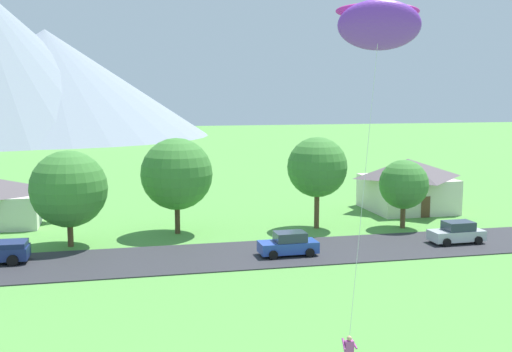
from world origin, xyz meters
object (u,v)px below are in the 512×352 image
(tree_center, at_px, (317,167))
(parked_car_blue_mid_west, at_px, (289,244))
(parked_car_silver_west_end, at_px, (457,233))
(kite_flyer_with_kite, at_px, (379,27))
(tree_left_of_center, at_px, (69,189))
(tree_near_right, at_px, (177,174))
(house_leftmost, at_px, (407,184))
(tree_right_of_center, at_px, (404,184))

(tree_center, xyz_separation_m, parked_car_blue_mid_west, (-4.94, -8.46, -4.46))
(parked_car_silver_west_end, bearing_deg, kite_flyer_with_kite, -131.22)
(tree_left_of_center, height_order, tree_near_right, tree_near_right)
(house_leftmost, height_order, kite_flyer_with_kite, kite_flyer_with_kite)
(tree_left_of_center, bearing_deg, tree_near_right, 17.27)
(tree_center, relative_size, tree_right_of_center, 1.33)
(house_leftmost, relative_size, tree_right_of_center, 1.40)
(tree_center, relative_size, parked_car_blue_mid_west, 1.88)
(parked_car_blue_mid_west, bearing_deg, house_leftmost, 41.40)
(tree_left_of_center, height_order, tree_center, tree_center)
(tree_right_of_center, xyz_separation_m, parked_car_blue_mid_west, (-12.26, -6.88, -2.95))
(house_leftmost, xyz_separation_m, parked_car_blue_mid_west, (-16.38, -14.44, -1.80))
(parked_car_blue_mid_west, bearing_deg, tree_near_right, 127.59)
(parked_car_blue_mid_west, bearing_deg, tree_left_of_center, 157.22)
(tree_left_of_center, bearing_deg, parked_car_silver_west_end, -11.35)
(parked_car_silver_west_end, bearing_deg, tree_near_right, 157.79)
(tree_right_of_center, distance_m, parked_car_blue_mid_west, 14.37)
(tree_right_of_center, distance_m, parked_car_silver_west_end, 7.08)
(house_leftmost, height_order, tree_center, tree_center)
(parked_car_silver_west_end, relative_size, parked_car_blue_mid_west, 1.00)
(house_leftmost, height_order, parked_car_silver_west_end, house_leftmost)
(tree_left_of_center, relative_size, kite_flyer_with_kite, 0.46)
(tree_near_right, height_order, parked_car_blue_mid_west, tree_near_right)
(tree_center, height_order, kite_flyer_with_kite, kite_flyer_with_kite)
(tree_near_right, distance_m, parked_car_silver_west_end, 22.85)
(parked_car_silver_west_end, bearing_deg, tree_center, 138.47)
(tree_center, bearing_deg, parked_car_blue_mid_west, -120.28)
(tree_center, height_order, parked_car_blue_mid_west, tree_center)
(house_leftmost, bearing_deg, tree_left_of_center, -165.99)
(tree_right_of_center, bearing_deg, tree_near_right, 173.39)
(kite_flyer_with_kite, bearing_deg, tree_left_of_center, 125.00)
(parked_car_blue_mid_west, height_order, kite_flyer_with_kite, kite_flyer_with_kite)
(house_leftmost, relative_size, kite_flyer_with_kite, 0.52)
(tree_right_of_center, bearing_deg, tree_center, 167.87)
(house_leftmost, bearing_deg, parked_car_blue_mid_west, -138.60)
(kite_flyer_with_kite, bearing_deg, parked_car_blue_mid_west, 89.29)
(tree_left_of_center, distance_m, parked_car_blue_mid_west, 17.15)
(tree_right_of_center, height_order, parked_car_silver_west_end, tree_right_of_center)
(house_leftmost, xyz_separation_m, tree_left_of_center, (-31.85, -7.95, 1.79))
(tree_near_right, bearing_deg, kite_flyer_with_kite, -74.39)
(tree_near_right, xyz_separation_m, parked_car_silver_west_end, (20.80, -8.49, -4.14))
(parked_car_blue_mid_west, relative_size, kite_flyer_with_kite, 0.26)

